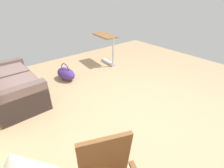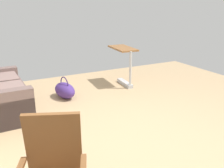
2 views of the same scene
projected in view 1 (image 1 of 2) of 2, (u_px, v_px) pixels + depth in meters
ground_plane at (143, 111)px, 3.11m from camera, size 7.15×7.15×0.00m
couch at (11, 87)px, 3.28m from camera, size 1.61×0.88×0.85m
overbed_table at (107, 46)px, 4.89m from camera, size 0.86×0.46×0.84m
duffel_bag at (66, 74)px, 4.13m from camera, size 0.61×0.42×0.43m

